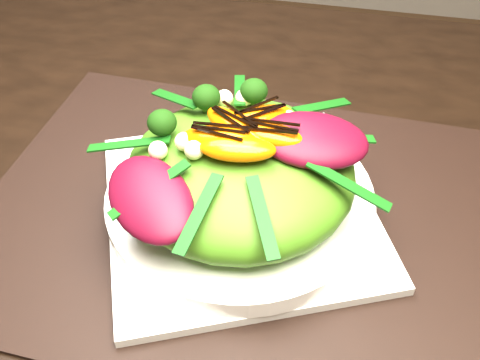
% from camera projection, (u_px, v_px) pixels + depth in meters
% --- Properties ---
extents(dining_table, '(1.60, 0.90, 0.75)m').
position_uv_depth(dining_table, '(244.00, 217.00, 0.60)').
color(dining_table, black).
rests_on(dining_table, floor).
extents(placemat, '(0.54, 0.42, 0.00)m').
position_uv_depth(placemat, '(240.00, 213.00, 0.57)').
color(placemat, black).
rests_on(placemat, dining_table).
extents(plate_base, '(0.34, 0.34, 0.01)m').
position_uv_depth(plate_base, '(240.00, 208.00, 0.57)').
color(plate_base, silver).
rests_on(plate_base, placemat).
extents(salad_bowl, '(0.35, 0.35, 0.02)m').
position_uv_depth(salad_bowl, '(240.00, 198.00, 0.56)').
color(salad_bowl, white).
rests_on(salad_bowl, plate_base).
extents(lettuce_mound, '(0.23, 0.23, 0.07)m').
position_uv_depth(lettuce_mound, '(240.00, 172.00, 0.53)').
color(lettuce_mound, '#467916').
rests_on(lettuce_mound, salad_bowl).
extents(radicchio_leaf, '(0.11, 0.08, 0.02)m').
position_uv_depth(radicchio_leaf, '(314.00, 140.00, 0.50)').
color(radicchio_leaf, '#480716').
rests_on(radicchio_leaf, lettuce_mound).
extents(orange_segment, '(0.07, 0.03, 0.02)m').
position_uv_depth(orange_segment, '(221.00, 126.00, 0.51)').
color(orange_segment, '#E85503').
rests_on(orange_segment, lettuce_mound).
extents(broccoli_floret, '(0.04, 0.04, 0.04)m').
position_uv_depth(broccoli_floret, '(168.00, 112.00, 0.52)').
color(broccoli_floret, black).
rests_on(broccoli_floret, lettuce_mound).
extents(macadamia_nut, '(0.02, 0.02, 0.02)m').
position_uv_depth(macadamia_nut, '(268.00, 175.00, 0.47)').
color(macadamia_nut, beige).
rests_on(macadamia_nut, lettuce_mound).
extents(balsamic_drizzle, '(0.05, 0.01, 0.00)m').
position_uv_depth(balsamic_drizzle, '(221.00, 117.00, 0.50)').
color(balsamic_drizzle, black).
rests_on(balsamic_drizzle, orange_segment).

